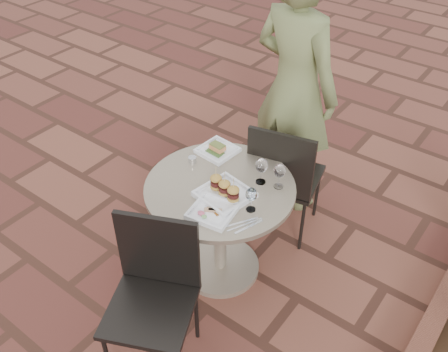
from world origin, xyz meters
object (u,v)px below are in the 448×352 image
Objects in this scene: chair_near at (154,284)px; diner at (295,89)px; cafe_table at (220,216)px; plate_salmon at (217,150)px; plate_sliders at (225,191)px; plate_tuna at (213,211)px; chair_far at (283,173)px.

chair_near is 1.66m from diner.
diner reaches higher than chair_near.
plate_salmon is at bearing 130.10° from cafe_table.
plate_sliders reaches higher than plate_salmon.
plate_sliders is at bearing -47.01° from plate_salmon.
chair_near is (0.08, -0.67, 0.07)m from cafe_table.
diner is 6.95× the size of plate_tuna.
chair_far is at bearing 37.79° from plate_salmon.
diner is 5.92× the size of plate_sliders.
plate_tuna reaches higher than cafe_table.
plate_tuna is at bearing 61.53° from chair_near.
cafe_table is at bearing 117.63° from plate_tuna.
cafe_table is 0.97× the size of chair_near.
chair_far is 0.48m from plate_salmon.
cafe_table is 3.77× the size of plate_salmon.
cafe_table is at bearing -49.90° from plate_salmon.
chair_near is at bearing 74.46° from chair_far.
plate_salmon is at bearing 24.59° from chair_far.
cafe_table is at bearing 143.00° from plate_sliders.
chair_near is 0.65m from plate_sliders.
chair_far reaches higher than plate_salmon.
chair_near reaches higher than plate_tuna.
chair_near is at bearing -72.22° from plate_salmon.
cafe_table is 0.55m from chair_far.
plate_tuna is (0.18, -1.15, -0.19)m from diner.
plate_sliders is at bearing 107.15° from diner.
diner reaches higher than plate_sliders.
diner is at bearing 94.11° from cafe_table.
chair_far is 0.50× the size of diner.
plate_salmon is at bearing 83.07° from chair_near.
diner reaches higher than chair_far.
diner is (-0.15, 1.61, 0.39)m from chair_near.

